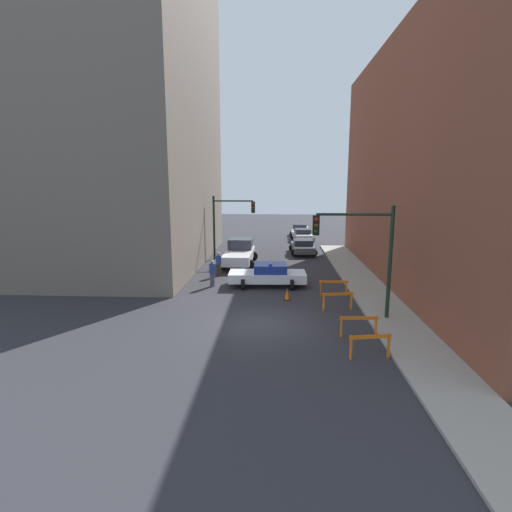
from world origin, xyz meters
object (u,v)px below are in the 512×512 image
Objects in this scene: barrier_mid at (359,323)px; pedestrian_crossing at (212,273)px; parked_car_near at (303,246)px; parked_car_far at (300,229)px; police_car at (268,275)px; barrier_back at (338,298)px; barrier_corner at (334,285)px; parked_car_mid at (302,235)px; traffic_light_near at (365,245)px; barrier_front at (370,342)px; pedestrian_corner at (219,264)px; traffic_cone at (287,294)px; white_truck at (239,253)px; traffic_light_far at (227,218)px.

pedestrian_crossing is at bearing 133.59° from barrier_mid.
pedestrian_crossing is at bearing -120.94° from parked_car_near.
police_car is at bearing -92.08° from parked_car_far.
barrier_back and barrier_corner have the same top height.
pedestrian_crossing is at bearing -114.81° from parked_car_mid.
traffic_light_near is 3.28× the size of barrier_front.
pedestrian_corner is 14.47m from barrier_front.
traffic_cone is (4.53, -2.57, -0.54)m from pedestrian_crossing.
barrier_back is 0.99× the size of barrier_corner.
traffic_cone is at bearing -88.89° from parked_car_far.
parked_car_mid is 2.81× the size of barrier_front.
barrier_mid is (3.94, -8.00, -0.11)m from police_car.
traffic_light_near is at bearing -54.43° from barrier_back.
barrier_back is (7.00, -6.93, -0.24)m from pedestrian_corner.
parked_car_mid is 1.00× the size of parked_car_far.
white_truck is at bearing -119.54° from parked_car_mid.
parked_car_near is at bearing 83.04° from traffic_cone.
pedestrian_corner is at bearing 133.95° from traffic_light_near.
police_car is at bearing -66.92° from traffic_light_far.
white_truck reaches higher than parked_car_near.
traffic_light_far is at bearing 112.25° from barrier_front.
parked_car_near reaches higher than traffic_cone.
parked_car_near is 2.73× the size of barrier_mid.
barrier_back is (0.77, -15.66, -0.06)m from parked_car_near.
pedestrian_corner is (0.01, 2.70, 0.00)m from pedestrian_crossing.
parked_car_far is at bearing 91.14° from barrier_front.
pedestrian_crossing is at bearing 148.93° from barrier_back.
parked_car_far is (-1.24, 29.62, -2.86)m from traffic_light_near.
parked_car_near is at bearing -98.82° from parked_car_mid.
barrier_back is at bearing -83.62° from parked_car_far.
parked_car_near is at bearing 95.71° from traffic_light_near.
parked_car_mid is 6.80× the size of traffic_cone.
traffic_light_far is 7.49m from parked_car_near.
barrier_mid is 5.90m from traffic_cone.
traffic_cone is (-3.41, 2.95, -3.21)m from traffic_light_near.
traffic_light_near is 3.13× the size of pedestrian_crossing.
pedestrian_corner is 1.04× the size of barrier_corner.
parked_car_mid is at bearing -84.64° from parked_car_far.
pedestrian_corner reaches higher than parked_car_far.
traffic_light_far is at bearing 34.07° from pedestrian_crossing.
traffic_light_far reaches higher than barrier_front.
parked_car_mid is at bearing 91.48° from barrier_mid.
parked_car_near is 10.73m from pedestrian_corner.
pedestrian_crossing is (-6.67, -19.25, 0.19)m from parked_car_mid.
barrier_front is at bearing -109.43° from pedestrian_crossing.
parked_car_far is at bearing 17.91° from pedestrian_crossing.
parked_car_far reaches higher than barrier_front.
police_car is at bearing 111.43° from traffic_cone.
parked_car_mid reaches higher than barrier_corner.
parked_car_mid is 20.37m from pedestrian_crossing.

